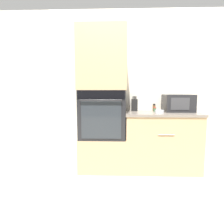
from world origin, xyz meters
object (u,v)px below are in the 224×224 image
knife_block (134,105)px  wall_oven (103,114)px  condiment_jar_near (155,109)px  microwave (178,103)px  bowl (159,112)px  condiment_jar_mid (154,107)px

knife_block → wall_oven: bearing=-157.8°
condiment_jar_near → wall_oven: bearing=-171.5°
microwave → condiment_jar_near: microwave is taller
microwave → bowl: microwave is taller
bowl → condiment_jar_near: condiment_jar_near is taller
condiment_jar_near → condiment_jar_mid: size_ratio=0.59×
wall_oven → condiment_jar_mid: (0.83, 0.26, 0.08)m
bowl → condiment_jar_near: 0.22m
wall_oven → condiment_jar_near: 0.82m
knife_block → condiment_jar_mid: bearing=9.6°
microwave → bowl: bearing=-149.0°
knife_block → bowl: bearing=-41.8°
wall_oven → bowl: wall_oven is taller
condiment_jar_near → condiment_jar_mid: condiment_jar_mid is taller
condiment_jar_near → condiment_jar_mid: 0.14m
microwave → condiment_jar_mid: (-0.33, 0.16, -0.08)m
bowl → condiment_jar_near: bearing=95.6°
knife_block → condiment_jar_near: (0.31, -0.08, -0.07)m
bowl → condiment_jar_near: (-0.02, 0.22, 0.01)m
wall_oven → knife_block: (0.50, 0.20, 0.12)m
microwave → condiment_jar_mid: microwave is taller
bowl → condiment_jar_mid: size_ratio=1.16×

